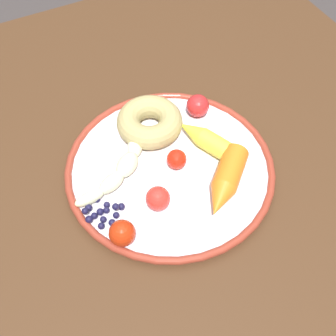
% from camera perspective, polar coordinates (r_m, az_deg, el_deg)
% --- Properties ---
extents(ground_plane, '(6.00, 6.00, 0.00)m').
position_cam_1_polar(ground_plane, '(1.41, -0.36, -18.04)').
color(ground_plane, '#3D3634').
extents(dining_table, '(1.00, 0.99, 0.75)m').
position_cam_1_polar(dining_table, '(0.81, -0.60, -2.87)').
color(dining_table, '#462B18').
rests_on(dining_table, ground_plane).
extents(plate, '(0.34, 0.34, 0.02)m').
position_cam_1_polar(plate, '(0.71, 0.00, -0.14)').
color(plate, silver).
rests_on(plate, dining_table).
extents(banana, '(0.16, 0.13, 0.03)m').
position_cam_1_polar(banana, '(0.70, -5.90, 0.64)').
color(banana, beige).
rests_on(banana, plate).
extents(carrot_orange, '(0.12, 0.11, 0.04)m').
position_cam_1_polar(carrot_orange, '(0.68, 7.44, -1.77)').
color(carrot_orange, orange).
rests_on(carrot_orange, plate).
extents(carrot_yellow, '(0.08, 0.12, 0.03)m').
position_cam_1_polar(carrot_yellow, '(0.73, 5.15, 3.53)').
color(carrot_yellow, yellow).
rests_on(carrot_yellow, plate).
extents(donut, '(0.15, 0.15, 0.04)m').
position_cam_1_polar(donut, '(0.75, -2.38, 5.96)').
color(donut, tan).
rests_on(donut, plate).
extents(blueberry_pile, '(0.06, 0.06, 0.02)m').
position_cam_1_polar(blueberry_pile, '(0.66, -8.45, -5.65)').
color(blueberry_pile, '#191638').
rests_on(blueberry_pile, plate).
extents(tomato_near, '(0.04, 0.04, 0.04)m').
position_cam_1_polar(tomato_near, '(0.66, -1.31, -3.93)').
color(tomato_near, red).
rests_on(tomato_near, plate).
extents(tomato_mid, '(0.04, 0.04, 0.04)m').
position_cam_1_polar(tomato_mid, '(0.63, -5.91, -8.32)').
color(tomato_mid, red).
rests_on(tomato_mid, plate).
extents(tomato_far, '(0.04, 0.04, 0.04)m').
position_cam_1_polar(tomato_far, '(0.78, 3.84, 8.00)').
color(tomato_far, red).
rests_on(tomato_far, plate).
extents(tomato_extra, '(0.03, 0.03, 0.03)m').
position_cam_1_polar(tomato_extra, '(0.70, 1.11, 1.13)').
color(tomato_extra, red).
rests_on(tomato_extra, plate).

